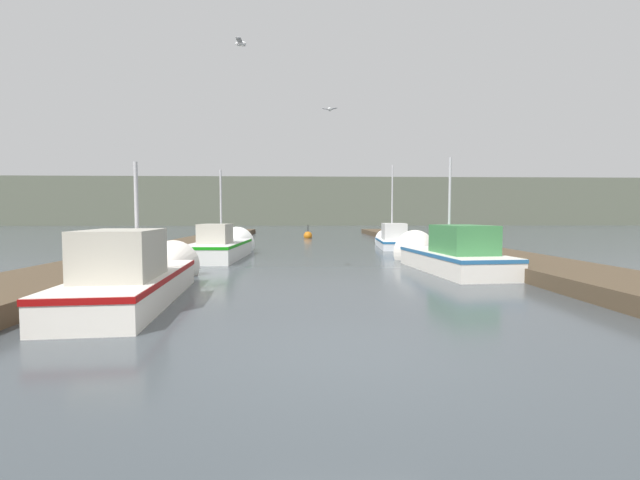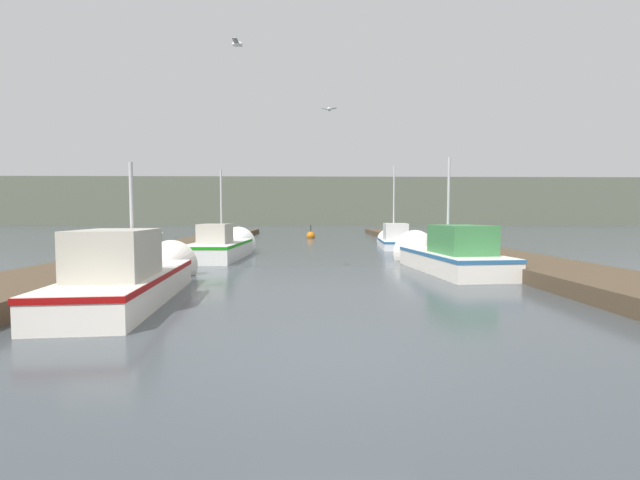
% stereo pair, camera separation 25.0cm
% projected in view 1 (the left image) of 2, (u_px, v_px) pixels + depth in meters
% --- Properties ---
extents(ground_plane, '(200.00, 200.00, 0.00)m').
position_uv_depth(ground_plane, '(348.00, 360.00, 5.13)').
color(ground_plane, '#3D4449').
extents(dock_left, '(2.64, 40.00, 0.37)m').
position_uv_depth(dock_left, '(183.00, 247.00, 20.82)').
color(dock_left, '#4C3D2B').
rests_on(dock_left, ground_plane).
extents(dock_right, '(2.64, 40.00, 0.37)m').
position_uv_depth(dock_right, '(442.00, 246.00, 21.33)').
color(dock_right, '#4C3D2B').
rests_on(dock_right, ground_plane).
extents(distant_shore_ridge, '(120.00, 16.00, 7.77)m').
position_uv_depth(distant_shore_ridge, '(306.00, 203.00, 75.60)').
color(distant_shore_ridge, '#565B4C').
rests_on(distant_shore_ridge, ground_plane).
extents(fishing_boat_0, '(2.04, 6.36, 3.25)m').
position_uv_depth(fishing_boat_0, '(143.00, 275.00, 9.17)').
color(fishing_boat_0, silver).
rests_on(fishing_boat_0, ground_plane).
extents(fishing_boat_1, '(2.27, 5.94, 4.07)m').
position_uv_depth(fishing_boat_1, '(445.00, 254.00, 13.75)').
color(fishing_boat_1, silver).
rests_on(fishing_boat_1, ground_plane).
extents(fishing_boat_2, '(1.96, 6.31, 4.05)m').
position_uv_depth(fishing_boat_2, '(224.00, 246.00, 17.79)').
color(fishing_boat_2, silver).
rests_on(fishing_boat_2, ground_plane).
extents(fishing_boat_3, '(1.78, 5.17, 4.78)m').
position_uv_depth(fishing_boat_3, '(391.00, 240.00, 22.86)').
color(fishing_boat_3, silver).
rests_on(fishing_boat_3, ground_plane).
extents(mooring_piling_0, '(0.35, 0.35, 1.17)m').
position_uv_depth(mooring_piling_0, '(158.00, 250.00, 13.82)').
color(mooring_piling_0, '#473523').
rests_on(mooring_piling_0, ground_plane).
extents(mooring_piling_1, '(0.34, 0.34, 0.96)m').
position_uv_depth(mooring_piling_1, '(404.00, 237.00, 24.21)').
color(mooring_piling_1, '#473523').
rests_on(mooring_piling_1, ground_plane).
extents(mooring_piling_2, '(0.34, 0.34, 1.12)m').
position_uv_depth(mooring_piling_2, '(124.00, 259.00, 11.26)').
color(mooring_piling_2, '#473523').
rests_on(mooring_piling_2, ground_plane).
extents(mooring_piling_3, '(0.33, 0.33, 1.19)m').
position_uv_depth(mooring_piling_3, '(135.00, 257.00, 11.66)').
color(mooring_piling_3, '#473523').
rests_on(mooring_piling_3, ground_plane).
extents(channel_buoy, '(0.64, 0.64, 1.14)m').
position_uv_depth(channel_buoy, '(308.00, 236.00, 31.75)').
color(channel_buoy, '#BF6513').
rests_on(channel_buoy, ground_plane).
extents(seagull_lead, '(0.56, 0.30, 0.12)m').
position_uv_depth(seagull_lead, '(330.00, 109.00, 15.43)').
color(seagull_lead, white).
extents(seagull_1, '(0.29, 0.56, 0.12)m').
position_uv_depth(seagull_1, '(241.00, 44.00, 10.59)').
color(seagull_1, white).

